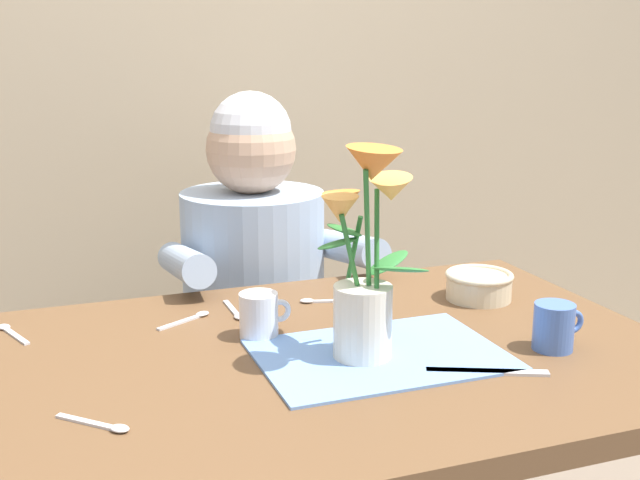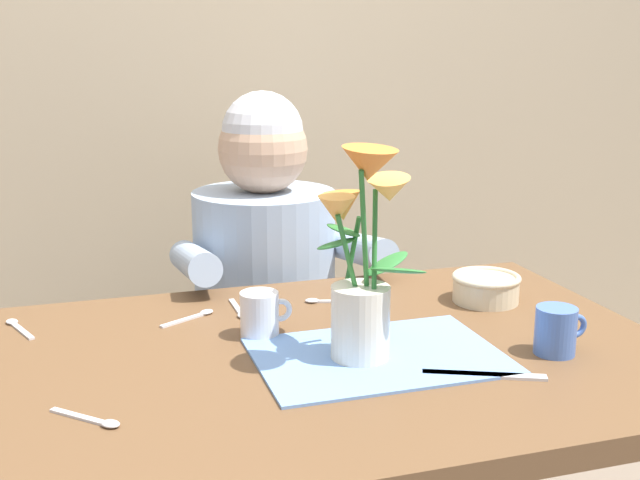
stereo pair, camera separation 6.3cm
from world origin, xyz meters
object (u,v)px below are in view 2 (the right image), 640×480
object	(u,v)px
seated_person	(266,327)
coffee_cup	(260,314)
ceramic_bowl	(486,287)
flower_vase	(361,263)
dinner_knife	(484,375)
ceramic_mug	(556,330)

from	to	relation	value
seated_person	coffee_cup	distance (m)	0.57
seated_person	ceramic_bowl	xyz separation A→B (m)	(0.34, -0.46, 0.21)
flower_vase	dinner_knife	distance (m)	0.26
seated_person	dinner_knife	bearing A→B (deg)	-81.65
flower_vase	ceramic_mug	world-z (taller)	flower_vase
seated_person	ceramic_mug	size ratio (longest dim) A/B	12.20
seated_person	dinner_knife	size ratio (longest dim) A/B	5.97
ceramic_mug	flower_vase	bearing A→B (deg)	166.79
ceramic_bowl	dinner_knife	xyz separation A→B (m)	(-0.18, -0.33, -0.03)
flower_vase	seated_person	bearing A→B (deg)	89.96
ceramic_bowl	ceramic_mug	world-z (taller)	ceramic_mug
ceramic_bowl	dinner_knife	distance (m)	0.38
dinner_knife	ceramic_mug	bearing A→B (deg)	41.31
flower_vase	coffee_cup	size ratio (longest dim) A/B	3.82
ceramic_bowl	ceramic_mug	bearing A→B (deg)	-94.76
seated_person	coffee_cup	world-z (taller)	seated_person
seated_person	ceramic_bowl	distance (m)	0.61
ceramic_mug	ceramic_bowl	bearing A→B (deg)	85.24
seated_person	flower_vase	bearing A→B (deg)	-93.09
dinner_knife	coffee_cup	xyz separation A→B (m)	(-0.29, 0.28, 0.04)
ceramic_bowl	dinner_knife	world-z (taller)	ceramic_bowl
coffee_cup	ceramic_mug	world-z (taller)	same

